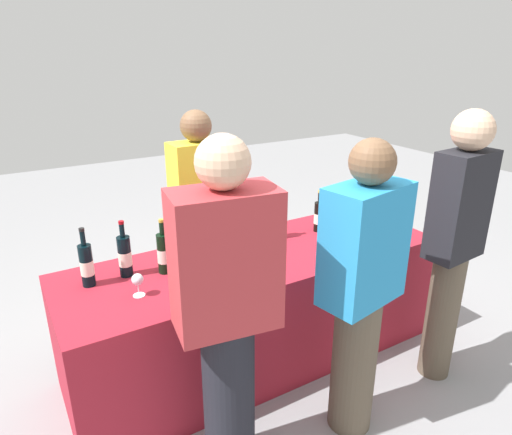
% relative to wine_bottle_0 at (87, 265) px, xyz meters
% --- Properties ---
extents(ground_plane, '(12.00, 12.00, 0.00)m').
position_rel_wine_bottle_0_xyz_m(ground_plane, '(0.96, -0.14, -0.86)').
color(ground_plane, gray).
extents(tasting_table, '(2.36, 0.79, 0.74)m').
position_rel_wine_bottle_0_xyz_m(tasting_table, '(0.96, -0.14, -0.49)').
color(tasting_table, maroon).
rests_on(tasting_table, ground_plane).
extents(wine_bottle_0, '(0.07, 0.07, 0.33)m').
position_rel_wine_bottle_0_xyz_m(wine_bottle_0, '(0.00, 0.00, 0.00)').
color(wine_bottle_0, black).
rests_on(wine_bottle_0, tasting_table).
extents(wine_bottle_1, '(0.07, 0.07, 0.33)m').
position_rel_wine_bottle_0_xyz_m(wine_bottle_1, '(0.20, 0.01, -0.00)').
color(wine_bottle_1, black).
rests_on(wine_bottle_1, tasting_table).
extents(wine_bottle_2, '(0.07, 0.07, 0.32)m').
position_rel_wine_bottle_0_xyz_m(wine_bottle_2, '(0.40, -0.06, -0.00)').
color(wine_bottle_2, black).
rests_on(wine_bottle_2, tasting_table).
extents(wine_bottle_3, '(0.07, 0.07, 0.30)m').
position_rel_wine_bottle_0_xyz_m(wine_bottle_3, '(1.00, 0.05, -0.01)').
color(wine_bottle_3, black).
rests_on(wine_bottle_3, tasting_table).
extents(wine_bottle_4, '(0.08, 0.08, 0.31)m').
position_rel_wine_bottle_0_xyz_m(wine_bottle_4, '(1.19, 0.03, -0.01)').
color(wine_bottle_4, black).
rests_on(wine_bottle_4, tasting_table).
extents(wine_bottle_5, '(0.07, 0.07, 0.29)m').
position_rel_wine_bottle_0_xyz_m(wine_bottle_5, '(1.53, -0.02, -0.01)').
color(wine_bottle_5, black).
rests_on(wine_bottle_5, tasting_table).
extents(wine_glass_0, '(0.06, 0.06, 0.13)m').
position_rel_wine_bottle_0_xyz_m(wine_glass_0, '(0.20, -0.25, -0.03)').
color(wine_glass_0, silver).
rests_on(wine_glass_0, tasting_table).
extents(wine_glass_1, '(0.07, 0.07, 0.14)m').
position_rel_wine_bottle_0_xyz_m(wine_glass_1, '(1.43, -0.30, -0.02)').
color(wine_glass_1, silver).
rests_on(wine_glass_1, tasting_table).
extents(wine_glass_2, '(0.08, 0.08, 0.15)m').
position_rel_wine_bottle_0_xyz_m(wine_glass_2, '(1.60, -0.30, -0.01)').
color(wine_glass_2, silver).
rests_on(wine_glass_2, tasting_table).
extents(server_pouring, '(0.38, 0.22, 1.56)m').
position_rel_wine_bottle_0_xyz_m(server_pouring, '(0.85, 0.46, -0.01)').
color(server_pouring, '#3F3351').
rests_on(server_pouring, ground_plane).
extents(guest_0, '(0.47, 0.30, 1.65)m').
position_rel_wine_bottle_0_xyz_m(guest_0, '(0.42, -0.80, 0.02)').
color(guest_0, black).
rests_on(guest_0, ground_plane).
extents(guest_1, '(0.45, 0.30, 1.58)m').
position_rel_wine_bottle_0_xyz_m(guest_1, '(1.11, -0.90, -0.02)').
color(guest_1, brown).
rests_on(guest_1, ground_plane).
extents(guest_2, '(0.35, 0.22, 1.65)m').
position_rel_wine_bottle_0_xyz_m(guest_2, '(1.85, -0.85, 0.05)').
color(guest_2, brown).
rests_on(guest_2, ground_plane).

